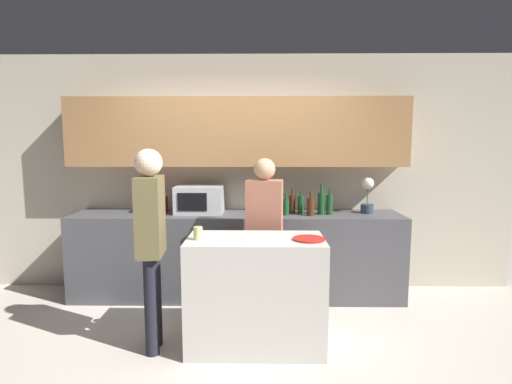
# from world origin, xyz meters

# --- Properties ---
(ground_plane) EXTENTS (14.00, 14.00, 0.00)m
(ground_plane) POSITION_xyz_m (0.00, 0.00, 0.00)
(ground_plane) COLOR beige
(back_wall) EXTENTS (6.40, 0.40, 2.70)m
(back_wall) POSITION_xyz_m (0.00, 1.66, 1.54)
(back_wall) COLOR beige
(back_wall) RESTS_ON ground_plane
(back_counter) EXTENTS (3.60, 0.62, 0.93)m
(back_counter) POSITION_xyz_m (0.00, 1.39, 0.47)
(back_counter) COLOR #4C4C51
(back_counter) RESTS_ON ground_plane
(kitchen_island) EXTENTS (1.13, 0.57, 0.93)m
(kitchen_island) POSITION_xyz_m (0.22, 0.27, 0.47)
(kitchen_island) COLOR beige
(kitchen_island) RESTS_ON ground_plane
(microwave) EXTENTS (0.52, 0.39, 0.30)m
(microwave) POSITION_xyz_m (-0.42, 1.45, 1.08)
(microwave) COLOR #B7BABC
(microwave) RESTS_ON back_counter
(toaster) EXTENTS (0.26, 0.16, 0.18)m
(toaster) POSITION_xyz_m (-0.92, 1.45, 1.02)
(toaster) COLOR #B21E19
(toaster) RESTS_ON back_counter
(potted_plant) EXTENTS (0.14, 0.14, 0.39)m
(potted_plant) POSITION_xyz_m (1.44, 1.45, 1.13)
(potted_plant) COLOR #333D4C
(potted_plant) RESTS_ON back_counter
(bottle_0) EXTENTS (0.08, 0.08, 0.29)m
(bottle_0) POSITION_xyz_m (0.42, 1.40, 1.05)
(bottle_0) COLOR #472814
(bottle_0) RESTS_ON back_counter
(bottle_1) EXTENTS (0.07, 0.07, 0.24)m
(bottle_1) POSITION_xyz_m (0.53, 1.32, 1.03)
(bottle_1) COLOR #194723
(bottle_1) RESTS_ON back_counter
(bottle_2) EXTENTS (0.07, 0.07, 0.27)m
(bottle_2) POSITION_xyz_m (0.61, 1.45, 1.04)
(bottle_2) COLOR #472814
(bottle_2) RESTS_ON back_counter
(bottle_3) EXTENTS (0.07, 0.07, 0.26)m
(bottle_3) POSITION_xyz_m (0.70, 1.41, 1.04)
(bottle_3) COLOR #194723
(bottle_3) RESTS_ON back_counter
(bottle_4) EXTENTS (0.08, 0.08, 0.26)m
(bottle_4) POSITION_xyz_m (0.80, 1.30, 1.03)
(bottle_4) COLOR #472814
(bottle_4) RESTS_ON back_counter
(bottle_5) EXTENTS (0.08, 0.08, 0.33)m
(bottle_5) POSITION_xyz_m (0.92, 1.37, 1.06)
(bottle_5) COLOR #194723
(bottle_5) RESTS_ON back_counter
(bottle_6) EXTENTS (0.07, 0.07, 0.29)m
(bottle_6) POSITION_xyz_m (1.01, 1.36, 1.05)
(bottle_6) COLOR #194723
(bottle_6) RESTS_ON back_counter
(plate_on_island) EXTENTS (0.26, 0.26, 0.01)m
(plate_on_island) POSITION_xyz_m (0.65, 0.22, 0.94)
(plate_on_island) COLOR red
(plate_on_island) RESTS_ON kitchen_island
(cup_0) EXTENTS (0.07, 0.07, 0.11)m
(cup_0) POSITION_xyz_m (-0.24, 0.21, 0.99)
(cup_0) COLOR #B9D085
(cup_0) RESTS_ON kitchen_island
(person_left) EXTENTS (0.22, 0.35, 1.66)m
(person_left) POSITION_xyz_m (-0.62, 0.20, 0.99)
(person_left) COLOR black
(person_left) RESTS_ON ground_plane
(person_center) EXTENTS (0.36, 0.24, 1.57)m
(person_center) POSITION_xyz_m (0.30, 0.82, 0.92)
(person_center) COLOR black
(person_center) RESTS_ON ground_plane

